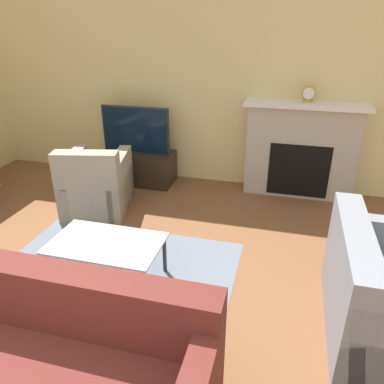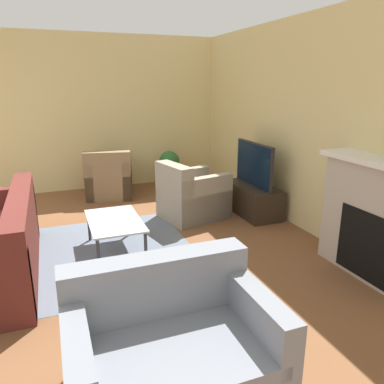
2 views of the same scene
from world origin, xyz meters
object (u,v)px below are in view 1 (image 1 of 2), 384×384
mantel_clock (309,94)px  tv (136,130)px  armchair_accent (97,186)px  couch_sectional (33,374)px  coffee_table (106,246)px

mantel_clock → tv: bearing=-175.6°
armchair_accent → tv: bearing=-112.3°
tv → armchair_accent: 1.03m
couch_sectional → mantel_clock: mantel_clock is taller
tv → mantel_clock: size_ratio=4.89×
armchair_accent → coffee_table: size_ratio=1.05×
couch_sectional → coffee_table: (-0.15, 1.21, 0.06)m
tv → couch_sectional: size_ratio=0.46×
tv → coffee_table: 2.24m
couch_sectional → armchair_accent: size_ratio=2.08×
tv → mantel_clock: mantel_clock is taller
coffee_table → mantel_clock: 2.94m
coffee_table → tv: bearing=105.5°
tv → armchair_accent: (-0.15, -0.91, -0.45)m
tv → coffee_table: size_ratio=0.99×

